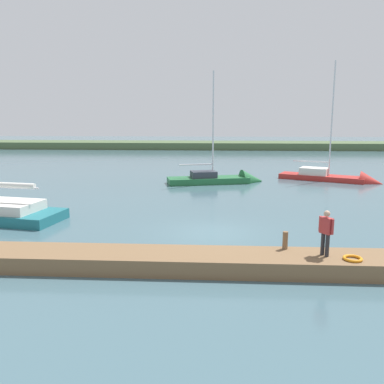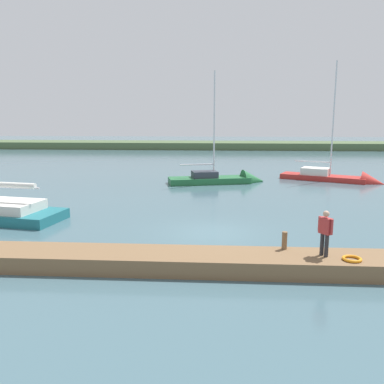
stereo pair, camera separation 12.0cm
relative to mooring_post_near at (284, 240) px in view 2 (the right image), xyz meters
The scene contains 8 objects.
ground_plane 4.93m from the mooring_post_near, 55.62° to the right, with size 200.00×200.00×0.00m, color #42606B.
far_shoreline 57.46m from the mooring_post_near, 87.27° to the right, with size 180.00×8.00×2.40m, color #4C603D.
dock_pier 2.88m from the mooring_post_near, 13.65° to the left, with size 27.32×1.90×0.63m, color brown.
mooring_post_near is the anchor object (origin of this frame).
life_ring_buoy 2.38m from the mooring_post_near, 153.88° to the left, with size 0.66×0.66×0.10m, color orange.
sailboat_inner_slip 19.23m from the mooring_post_near, 84.24° to the right, with size 8.41×3.95×10.10m.
sailboat_far_left 22.17m from the mooring_post_near, 110.87° to the right, with size 8.59×5.47×11.11m.
person_on_dock 1.56m from the mooring_post_near, 152.47° to the left, with size 0.43×0.53×1.64m.
Camera 2 is at (-0.24, 18.39, 5.43)m, focal length 37.43 mm.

